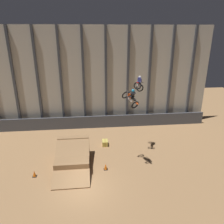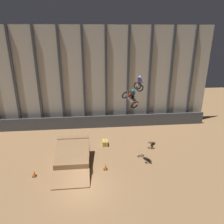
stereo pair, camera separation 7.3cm
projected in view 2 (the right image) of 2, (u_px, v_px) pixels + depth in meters
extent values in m
plane|color=#9E754C|center=(84.00, 188.00, 17.51)|extent=(60.00, 60.00, 0.00)
cube|color=beige|center=(84.00, 79.00, 27.11)|extent=(32.00, 0.12, 12.52)
cube|color=#3D424C|center=(14.00, 80.00, 26.15)|extent=(0.28, 0.28, 12.52)
cube|color=#3D424C|center=(38.00, 80.00, 26.41)|extent=(0.28, 0.28, 12.52)
cube|color=#3D424C|center=(61.00, 79.00, 26.67)|extent=(0.28, 0.28, 12.52)
cube|color=#3D424C|center=(84.00, 79.00, 26.92)|extent=(0.28, 0.28, 12.52)
cube|color=#3D424C|center=(106.00, 78.00, 27.18)|extent=(0.28, 0.28, 12.52)
cube|color=#3D424C|center=(128.00, 78.00, 27.44)|extent=(0.28, 0.28, 12.52)
cube|color=#3D424C|center=(149.00, 77.00, 27.70)|extent=(0.28, 0.28, 12.52)
cube|color=#3D424C|center=(171.00, 77.00, 27.95)|extent=(0.28, 0.28, 12.52)
cube|color=#3D424C|center=(191.00, 77.00, 28.21)|extent=(0.28, 0.28, 12.52)
cube|color=#474C56|center=(86.00, 122.00, 28.00)|extent=(31.36, 0.20, 1.61)
cube|color=#966F48|center=(73.00, 158.00, 20.55)|extent=(3.05, 3.84, 1.17)
cube|color=olive|center=(74.00, 146.00, 21.96)|extent=(3.11, 0.50, 1.95)
cube|color=#9E754C|center=(72.00, 160.00, 19.64)|extent=(3.11, 5.55, 2.13)
torus|color=black|center=(125.00, 95.00, 18.93)|extent=(0.82, 0.69, 0.72)
torus|color=black|center=(135.00, 105.00, 18.13)|extent=(0.82, 0.69, 0.72)
cube|color=#B7B7BC|center=(131.00, 99.00, 18.43)|extent=(0.45, 0.60, 0.46)
cube|color=#E54C19|center=(130.00, 96.00, 18.40)|extent=(0.42, 0.53, 0.39)
cube|color=black|center=(133.00, 99.00, 18.16)|extent=(0.42, 0.57, 0.33)
cube|color=#E54C19|center=(137.00, 103.00, 17.91)|extent=(0.30, 0.38, 0.19)
cylinder|color=#B7B7BC|center=(127.00, 94.00, 18.68)|extent=(0.08, 0.08, 0.55)
cylinder|color=black|center=(128.00, 92.00, 18.51)|extent=(0.66, 0.12, 0.04)
cube|color=black|center=(133.00, 94.00, 18.10)|extent=(0.47, 0.54, 0.50)
sphere|color=#2393CC|center=(133.00, 91.00, 17.96)|extent=(0.39, 0.42, 0.34)
cylinder|color=black|center=(130.00, 97.00, 18.23)|extent=(0.31, 0.43, 0.20)
cylinder|color=black|center=(132.00, 96.00, 18.36)|extent=(0.31, 0.43, 0.20)
cylinder|color=black|center=(129.00, 93.00, 18.14)|extent=(0.33, 0.49, 0.10)
cylinder|color=black|center=(132.00, 92.00, 18.31)|extent=(0.33, 0.49, 0.10)
torus|color=black|center=(140.00, 88.00, 21.50)|extent=(0.82, 0.64, 0.72)
torus|color=black|center=(138.00, 86.00, 20.16)|extent=(0.82, 0.64, 0.72)
cube|color=#B7B7BC|center=(139.00, 85.00, 20.78)|extent=(0.40, 0.61, 0.46)
cube|color=red|center=(139.00, 84.00, 20.95)|extent=(0.38, 0.54, 0.39)
cube|color=black|center=(139.00, 83.00, 20.57)|extent=(0.37, 0.58, 0.33)
cube|color=red|center=(138.00, 83.00, 20.06)|extent=(0.27, 0.38, 0.19)
cylinder|color=#B7B7BC|center=(140.00, 85.00, 21.33)|extent=(0.22, 0.41, 0.43)
cylinder|color=black|center=(140.00, 83.00, 21.30)|extent=(0.66, 0.04, 0.04)
cube|color=navy|center=(139.00, 80.00, 20.76)|extent=(0.34, 0.31, 0.51)
sphere|color=silver|center=(140.00, 77.00, 20.86)|extent=(0.37, 0.41, 0.34)
cylinder|color=navy|center=(138.00, 83.00, 20.85)|extent=(0.23, 0.34, 0.41)
cylinder|color=navy|center=(140.00, 83.00, 20.78)|extent=(0.23, 0.34, 0.41)
cylinder|color=navy|center=(138.00, 80.00, 21.04)|extent=(0.24, 0.43, 0.41)
cylinder|color=navy|center=(141.00, 81.00, 20.95)|extent=(0.24, 0.43, 0.41)
cube|color=black|center=(35.00, 176.00, 18.96)|extent=(0.36, 0.36, 0.03)
cone|color=orange|center=(34.00, 173.00, 18.86)|extent=(0.28, 0.28, 0.55)
cube|color=black|center=(106.00, 169.00, 19.91)|extent=(0.36, 0.36, 0.03)
cone|color=orange|center=(106.00, 166.00, 19.80)|extent=(0.28, 0.28, 0.55)
cube|color=#CCB751|center=(105.00, 143.00, 24.00)|extent=(0.62, 0.91, 0.56)
cube|color=#996623|center=(105.00, 143.00, 24.00)|extent=(0.06, 0.91, 0.57)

